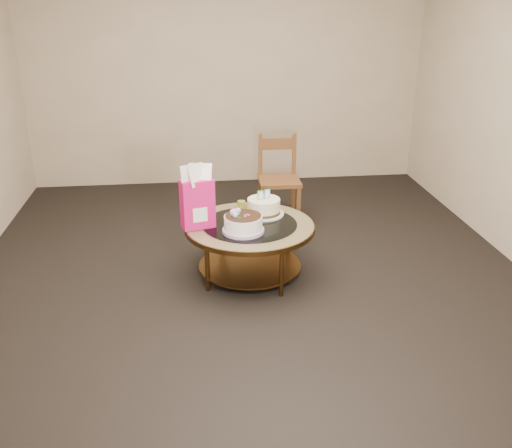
{
  "coord_description": "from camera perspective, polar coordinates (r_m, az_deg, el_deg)",
  "views": [
    {
      "loc": [
        -0.43,
        -4.08,
        2.16
      ],
      "look_at": [
        0.05,
        0.02,
        0.44
      ],
      "focal_mm": 40.0,
      "sensor_mm": 36.0,
      "label": 1
    }
  ],
  "objects": [
    {
      "name": "decorated_cake",
      "position": [
        4.27,
        -1.31,
        -0.04
      ],
      "size": [
        0.32,
        0.32,
        0.18
      ],
      "rotation": [
        0.0,
        0.0,
        0.35
      ],
      "color": "#BA94D1",
      "rests_on": "coffee_table"
    },
    {
      "name": "coffee_table",
      "position": [
        4.47,
        -0.63,
        -0.91
      ],
      "size": [
        1.02,
        1.02,
        0.46
      ],
      "color": "#523717",
      "rests_on": "ground"
    },
    {
      "name": "dining_chair",
      "position": [
        5.6,
        2.29,
        4.55
      ],
      "size": [
        0.4,
        0.4,
        0.85
      ],
      "rotation": [
        0.0,
        0.0,
        -0.02
      ],
      "color": "brown",
      "rests_on": "ground"
    },
    {
      "name": "gift_bag",
      "position": [
        4.32,
        -5.91,
        2.69
      ],
      "size": [
        0.27,
        0.22,
        0.49
      ],
      "rotation": [
        0.0,
        0.0,
        0.26
      ],
      "color": "#D51460",
      "rests_on": "coffee_table"
    },
    {
      "name": "ground",
      "position": [
        4.64,
        -0.61,
        -5.2
      ],
      "size": [
        5.0,
        5.0,
        0.0
      ],
      "primitive_type": "plane",
      "color": "black",
      "rests_on": "ground"
    },
    {
      "name": "cream_cake",
      "position": [
        4.6,
        0.77,
        1.71
      ],
      "size": [
        0.33,
        0.33,
        0.21
      ],
      "rotation": [
        0.0,
        0.0,
        0.38
      ],
      "color": "silver",
      "rests_on": "coffee_table"
    },
    {
      "name": "pillar_candle",
      "position": [
        4.69,
        -1.47,
        1.69
      ],
      "size": [
        0.13,
        0.13,
        0.09
      ],
      "rotation": [
        0.0,
        0.0,
        0.25
      ],
      "color": "#D0B655",
      "rests_on": "coffee_table"
    },
    {
      "name": "room_walls",
      "position": [
        4.15,
        -0.7,
        14.0
      ],
      "size": [
        4.52,
        5.02,
        2.61
      ],
      "color": "#C3AD93",
      "rests_on": "ground"
    }
  ]
}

